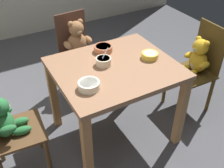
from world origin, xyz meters
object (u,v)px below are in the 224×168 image
at_px(teddy_chair_far_center, 78,45).
at_px(teddy_chair_near_left, 6,125).
at_px(porridge_bowl_cream_center, 103,61).
at_px(porridge_bowl_white_near_left, 89,85).
at_px(dining_table, 115,78).
at_px(porridge_bowl_yellow_near_right, 150,55).
at_px(teddy_chair_near_right, 197,62).
at_px(porridge_bowl_terracotta_far_center, 103,49).

xyz_separation_m(teddy_chair_far_center, teddy_chair_near_left, (-0.92, -0.82, -0.03)).
distance_m(porridge_bowl_cream_center, porridge_bowl_white_near_left, 0.33).
height_order(dining_table, porridge_bowl_yellow_near_right, porridge_bowl_yellow_near_right).
height_order(teddy_chair_near_left, porridge_bowl_yellow_near_right, teddy_chair_near_left).
relative_size(teddy_chair_far_center, teddy_chair_near_left, 0.98).
relative_size(teddy_chair_near_right, porridge_bowl_yellow_near_right, 6.38).
xyz_separation_m(teddy_chair_near_right, porridge_bowl_terracotta_far_center, (-0.87, 0.29, 0.24)).
bearing_deg(porridge_bowl_terracotta_far_center, porridge_bowl_white_near_left, -128.13).
xyz_separation_m(teddy_chair_far_center, teddy_chair_near_right, (0.88, -0.86, -0.01)).
bearing_deg(porridge_bowl_white_near_left, porridge_bowl_terracotta_far_center, 51.87).
relative_size(teddy_chair_near_left, porridge_bowl_yellow_near_right, 6.26).
distance_m(teddy_chair_near_left, porridge_bowl_terracotta_far_center, 1.00).
distance_m(porridge_bowl_cream_center, porridge_bowl_terracotta_far_center, 0.22).
height_order(teddy_chair_near_left, porridge_bowl_cream_center, teddy_chair_near_left).
distance_m(porridge_bowl_cream_center, porridge_bowl_yellow_near_right, 0.40).
xyz_separation_m(teddy_chair_near_right, porridge_bowl_white_near_left, (-1.20, -0.14, 0.25)).
bearing_deg(porridge_bowl_terracotta_far_center, dining_table, -96.42).
relative_size(teddy_chair_near_right, porridge_bowl_white_near_left, 5.72).
bearing_deg(teddy_chair_near_left, porridge_bowl_terracotta_far_center, 18.56).
height_order(dining_table, porridge_bowl_terracotta_far_center, porridge_bowl_terracotta_far_center).
bearing_deg(porridge_bowl_terracotta_far_center, teddy_chair_far_center, 91.43).
bearing_deg(teddy_chair_far_center, porridge_bowl_terracotta_far_center, -3.35).
distance_m(teddy_chair_near_right, porridge_bowl_white_near_left, 1.24).
relative_size(dining_table, teddy_chair_far_center, 1.11).
bearing_deg(porridge_bowl_yellow_near_right, porridge_bowl_cream_center, 166.83).
xyz_separation_m(porridge_bowl_white_near_left, porridge_bowl_terracotta_far_center, (0.33, 0.43, -0.00)).
height_order(porridge_bowl_terracotta_far_center, porridge_bowl_yellow_near_right, porridge_bowl_terracotta_far_center).
bearing_deg(porridge_bowl_white_near_left, porridge_bowl_yellow_near_right, 12.57).
distance_m(dining_table, porridge_bowl_cream_center, 0.18).
distance_m(teddy_chair_far_center, porridge_bowl_yellow_near_right, 0.94).
bearing_deg(porridge_bowl_yellow_near_right, porridge_bowl_terracotta_far_center, 135.15).
bearing_deg(teddy_chair_near_right, teddy_chair_near_left, -0.01).
relative_size(porridge_bowl_white_near_left, porridge_bowl_terracotta_far_center, 0.98).
distance_m(teddy_chair_near_right, porridge_bowl_terracotta_far_center, 0.95).
relative_size(teddy_chair_far_center, porridge_bowl_white_near_left, 5.53).
bearing_deg(porridge_bowl_white_near_left, teddy_chair_near_left, 163.40).
height_order(teddy_chair_near_right, porridge_bowl_cream_center, teddy_chair_near_right).
height_order(dining_table, porridge_bowl_cream_center, porridge_bowl_cream_center).
relative_size(dining_table, porridge_bowl_terracotta_far_center, 6.05).
xyz_separation_m(dining_table, teddy_chair_near_left, (-0.90, 0.01, -0.12)).
height_order(teddy_chair_near_right, porridge_bowl_yellow_near_right, teddy_chair_near_right).
height_order(teddy_chair_near_right, porridge_bowl_terracotta_far_center, teddy_chair_near_right).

